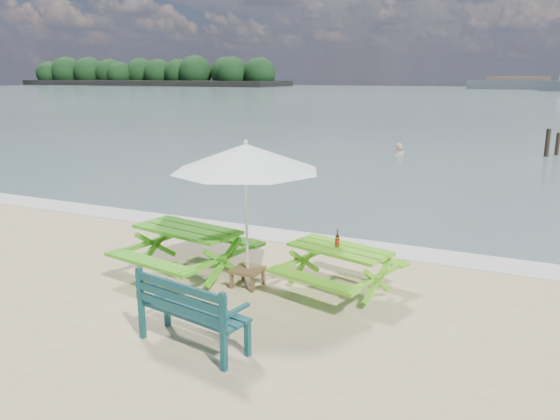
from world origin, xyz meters
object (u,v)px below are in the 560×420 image
at_px(picnic_table_right, 339,271).
at_px(patio_umbrella, 246,158).
at_px(swimmer, 398,163).
at_px(picnic_table_left, 188,253).
at_px(park_bench, 193,325).
at_px(beer_bottle, 337,241).
at_px(side_table, 248,277).

xyz_separation_m(picnic_table_right, patio_umbrella, (-1.42, -0.38, 1.74)).
bearing_deg(swimmer, picnic_table_right, -80.21).
bearing_deg(picnic_table_left, picnic_table_right, 9.22).
bearing_deg(park_bench, patio_umbrella, 99.48).
xyz_separation_m(picnic_table_left, park_bench, (1.46, -2.02, -0.13)).
distance_m(picnic_table_left, picnic_table_right, 2.57).
xyz_separation_m(picnic_table_right, beer_bottle, (-0.05, 0.01, 0.47)).
bearing_deg(park_bench, picnic_table_left, 125.77).
distance_m(side_table, swimmer, 16.26).
bearing_deg(picnic_table_right, swimmer, 99.79).
height_order(beer_bottle, swimmer, beer_bottle).
bearing_deg(park_bench, side_table, 99.48).
bearing_deg(swimmer, picnic_table_left, -89.30).
distance_m(picnic_table_right, swimmer, 16.07).
relative_size(picnic_table_right, side_table, 4.41).
distance_m(park_bench, beer_bottle, 2.71).
relative_size(park_bench, patio_umbrella, 0.67).
height_order(side_table, swimmer, swimmer).
xyz_separation_m(side_table, beer_bottle, (1.37, 0.39, 0.67)).
relative_size(picnic_table_left, side_table, 4.88).
bearing_deg(swimmer, side_table, -85.36).
relative_size(side_table, swimmer, 0.27).
distance_m(park_bench, side_table, 2.09).
bearing_deg(patio_umbrella, picnic_table_right, 15.02).
bearing_deg(beer_bottle, patio_umbrella, -164.00).
relative_size(picnic_table_left, park_bench, 1.45).
distance_m(side_table, beer_bottle, 1.57).
bearing_deg(patio_umbrella, swimmer, 94.64).
xyz_separation_m(park_bench, patio_umbrella, (-0.34, 2.06, 1.81)).
relative_size(side_table, beer_bottle, 1.72).
height_order(picnic_table_left, swimmer, picnic_table_left).
xyz_separation_m(picnic_table_left, side_table, (1.12, 0.03, -0.25)).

